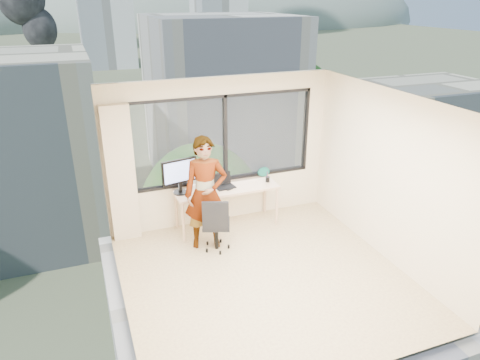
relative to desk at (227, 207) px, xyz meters
name	(u,v)px	position (x,y,z in m)	size (l,w,h in m)	color
floor	(264,276)	(0.00, -1.66, -0.38)	(4.00, 4.00, 0.01)	beige
ceiling	(268,102)	(0.00, -1.66, 2.23)	(4.00, 4.00, 0.01)	white
wall_front	(349,278)	(0.00, -3.66, 0.93)	(4.00, 0.01, 2.60)	#F5DEBE
wall_left	(115,221)	(-2.00, -1.66, 0.93)	(0.01, 4.00, 2.60)	#F5DEBE
wall_right	(387,177)	(2.00, -1.66, 0.93)	(0.01, 4.00, 2.60)	#F5DEBE
window_wall	(222,139)	(0.05, 0.34, 1.15)	(3.30, 0.16, 1.55)	black
curtain	(121,175)	(-1.72, 0.22, 0.77)	(0.45, 0.14, 2.30)	#F6DFC0
desk	(227,207)	(0.00, 0.00, 0.00)	(1.80, 0.60, 0.75)	tan
chair	(216,222)	(-0.41, -0.67, 0.10)	(0.49, 0.49, 0.95)	black
person	(206,194)	(-0.52, -0.50, 0.56)	(0.68, 0.45, 1.86)	#2D2D33
monitor	(180,176)	(-0.80, 0.05, 0.68)	(0.61, 0.13, 0.61)	black
game_console	(196,184)	(-0.47, 0.25, 0.41)	(0.31, 0.26, 0.07)	white
laptop	(225,182)	(-0.02, 0.01, 0.48)	(0.33, 0.35, 0.21)	black
cellphone	(229,189)	(0.01, -0.11, 0.38)	(0.12, 0.05, 0.01)	black
pen_cup	(268,179)	(0.77, -0.02, 0.42)	(0.08, 0.08, 0.09)	black
handbag	(264,172)	(0.80, 0.23, 0.47)	(0.23, 0.12, 0.18)	#0C4947
exterior_ground	(79,68)	(0.00, 118.34, -14.38)	(400.00, 400.00, 0.04)	#515B3D
near_bldg_b	(222,98)	(12.00, 36.34, -6.38)	(14.00, 13.00, 16.00)	silver
near_bldg_c	(426,134)	(30.00, 26.34, -9.38)	(12.00, 10.00, 10.00)	beige
far_tower_b	(104,6)	(8.00, 118.34, 0.62)	(13.00, 13.00, 30.00)	silver
far_tower_c	(218,10)	(45.00, 138.34, -1.38)	(15.00, 15.00, 26.00)	silver
hill_b	(214,21)	(100.00, 318.34, -14.38)	(300.00, 220.00, 96.00)	slate
tree_b	(203,230)	(4.00, 16.34, -9.88)	(7.60, 7.60, 9.00)	#194517
tree_c	(298,113)	(22.00, 38.34, -9.38)	(8.40, 8.40, 10.00)	#194517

